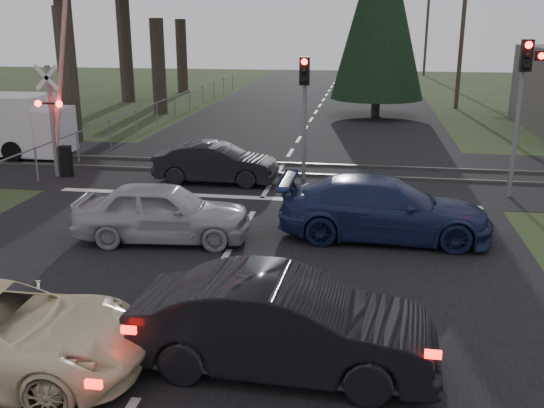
% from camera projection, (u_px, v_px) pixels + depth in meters
% --- Properties ---
extents(ground, '(120.00, 120.00, 0.00)m').
position_uv_depth(ground, '(182.00, 326.00, 10.75)').
color(ground, '#2C3719').
rests_on(ground, ground).
extents(road, '(14.00, 100.00, 0.01)m').
position_uv_depth(road, '(271.00, 183.00, 20.20)').
color(road, black).
rests_on(road, ground).
extents(rail_corridor, '(120.00, 8.00, 0.01)m').
position_uv_depth(rail_corridor, '(280.00, 170.00, 22.10)').
color(rail_corridor, black).
rests_on(rail_corridor, ground).
extents(stop_line, '(13.00, 0.35, 0.00)m').
position_uv_depth(stop_line, '(262.00, 198.00, 18.50)').
color(stop_line, silver).
rests_on(stop_line, ground).
extents(rail_near, '(120.00, 0.12, 0.10)m').
position_uv_depth(rail_near, '(276.00, 174.00, 21.33)').
color(rail_near, '#59544C').
rests_on(rail_near, ground).
extents(rail_far, '(120.00, 0.12, 0.10)m').
position_uv_depth(rail_far, '(283.00, 164.00, 22.84)').
color(rail_far, '#59544C').
rests_on(rail_far, ground).
extents(crossing_signal, '(1.62, 0.38, 6.96)m').
position_uv_depth(crossing_signal, '(58.00, 118.00, 20.50)').
color(crossing_signal, slate).
rests_on(crossing_signal, ground).
extents(traffic_signal_right, '(0.68, 0.48, 4.70)m').
position_uv_depth(traffic_signal_right, '(524.00, 89.00, 17.62)').
color(traffic_signal_right, slate).
rests_on(traffic_signal_right, ground).
extents(traffic_signal_center, '(0.32, 0.48, 4.10)m').
position_uv_depth(traffic_signal_center, '(304.00, 97.00, 19.89)').
color(traffic_signal_center, slate).
rests_on(traffic_signal_center, ground).
extents(utility_pole_mid, '(1.80, 0.26, 9.00)m').
position_uv_depth(utility_pole_mid, '(462.00, 30.00, 36.48)').
color(utility_pole_mid, '#4C3D2D').
rests_on(utility_pole_mid, ground).
extents(utility_pole_far, '(1.80, 0.26, 9.00)m').
position_uv_depth(utility_pole_far, '(427.00, 27.00, 60.13)').
color(utility_pole_far, '#4C3D2D').
rests_on(utility_pole_far, ground).
extents(conifer_tree, '(5.20, 5.20, 11.00)m').
position_uv_depth(conifer_tree, '(380.00, 6.00, 33.09)').
color(conifer_tree, '#473D33').
rests_on(conifer_tree, ground).
extents(fence_left, '(0.10, 36.00, 1.20)m').
position_uv_depth(fence_left, '(167.00, 120.00, 33.20)').
color(fence_left, slate).
rests_on(fence_left, ground).
extents(dark_hatchback, '(4.68, 1.77, 1.52)m').
position_uv_depth(dark_hatchback, '(284.00, 325.00, 9.19)').
color(dark_hatchback, black).
rests_on(dark_hatchback, ground).
extents(silver_car, '(4.40, 2.11, 1.45)m').
position_uv_depth(silver_car, '(163.00, 212.00, 14.77)').
color(silver_car, '#A1A4A9').
rests_on(silver_car, ground).
extents(blue_sedan, '(5.21, 2.14, 1.51)m').
position_uv_depth(blue_sedan, '(384.00, 209.00, 14.94)').
color(blue_sedan, '#18234A').
rests_on(blue_sedan, ground).
extents(dark_car_far, '(4.07, 1.47, 1.33)m').
position_uv_depth(dark_car_far, '(216.00, 163.00, 20.13)').
color(dark_car_far, black).
rests_on(dark_car_far, ground).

